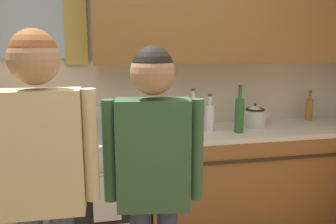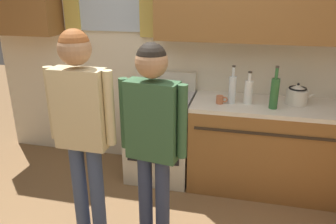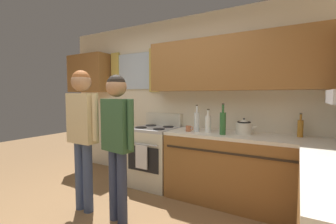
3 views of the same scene
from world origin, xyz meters
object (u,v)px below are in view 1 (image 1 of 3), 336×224
at_px(bottle_milk_white, 209,117).
at_px(stovetop_kettle, 255,116).
at_px(bottle_wine_green, 239,115).
at_px(adult_in_plaid, 153,166).
at_px(stove_oven, 106,186).
at_px(bottle_oil_amber, 309,109).
at_px(cup_terracotta, 182,130).
at_px(bottle_tall_clear, 193,116).
at_px(adult_left, 42,166).

height_order(bottle_milk_white, stovetop_kettle, bottle_milk_white).
height_order(bottle_wine_green, adult_in_plaid, adult_in_plaid).
distance_m(stove_oven, bottle_milk_white, 1.03).
relative_size(bottle_oil_amber, adult_in_plaid, 0.18).
height_order(bottle_oil_amber, cup_terracotta, bottle_oil_amber).
distance_m(bottle_tall_clear, cup_terracotta, 0.15).
bearing_deg(cup_terracotta, bottle_wine_green, -2.74).
bearing_deg(stove_oven, adult_left, -105.34).
bearing_deg(bottle_tall_clear, stove_oven, 175.37).
bearing_deg(adult_left, bottle_oil_amber, 29.80).
xyz_separation_m(stove_oven, bottle_wine_green, (1.10, -0.12, 0.58)).
distance_m(stovetop_kettle, adult_left, 1.99).
distance_m(bottle_wine_green, cup_terracotta, 0.50).
relative_size(stove_oven, adult_in_plaid, 0.68).
xyz_separation_m(bottle_oil_amber, stovetop_kettle, (-0.62, -0.13, -0.01)).
distance_m(stove_oven, bottle_tall_clear, 0.92).
bearing_deg(bottle_milk_white, adult_in_plaid, -121.48).
bearing_deg(stovetop_kettle, bottle_wine_green, -142.09).
xyz_separation_m(bottle_milk_white, adult_in_plaid, (-0.65, -1.05, -0.00)).
height_order(stove_oven, adult_left, adult_left).
bearing_deg(bottle_tall_clear, bottle_wine_green, -9.42).
distance_m(stove_oven, cup_terracotta, 0.78).
height_order(bottle_wine_green, bottle_tall_clear, bottle_wine_green).
height_order(stove_oven, stovetop_kettle, stovetop_kettle).
height_order(bottle_tall_clear, adult_left, adult_left).
bearing_deg(adult_in_plaid, cup_terracotta, 68.42).
xyz_separation_m(bottle_tall_clear, cup_terracotta, (-0.10, -0.04, -0.10)).
bearing_deg(adult_in_plaid, adult_left, -177.97).
distance_m(bottle_milk_white, cup_terracotta, 0.28).
bearing_deg(adult_in_plaid, bottle_oil_amber, 36.43).
bearing_deg(stovetop_kettle, bottle_milk_white, -169.56).
xyz_separation_m(cup_terracotta, adult_in_plaid, (-0.39, -0.99, 0.08)).
bearing_deg(adult_in_plaid, stove_oven, 101.72).
distance_m(bottle_wine_green, stovetop_kettle, 0.29).
xyz_separation_m(stove_oven, bottle_tall_clear, (0.72, -0.06, 0.57)).
height_order(adult_left, adult_in_plaid, adult_left).
bearing_deg(bottle_wine_green, bottle_tall_clear, 170.58).
bearing_deg(adult_in_plaid, stovetop_kettle, 46.09).
xyz_separation_m(bottle_oil_amber, bottle_wine_green, (-0.84, -0.30, 0.04)).
xyz_separation_m(bottle_milk_white, adult_left, (-1.17, -1.07, 0.04)).
distance_m(bottle_oil_amber, cup_terracotta, 1.36).
height_order(bottle_tall_clear, bottle_milk_white, bottle_tall_clear).
bearing_deg(adult_left, bottle_wine_green, 35.07).
bearing_deg(adult_in_plaid, bottle_tall_clear, 64.28).
distance_m(bottle_milk_white, stovetop_kettle, 0.46).
bearing_deg(stovetop_kettle, stove_oven, -177.72).
bearing_deg(bottle_milk_white, bottle_wine_green, -21.86).
xyz_separation_m(stove_oven, adult_left, (-0.30, -1.10, 0.59)).
xyz_separation_m(stove_oven, bottle_oil_amber, (1.94, 0.18, 0.54)).
distance_m(cup_terracotta, adult_in_plaid, 1.06).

